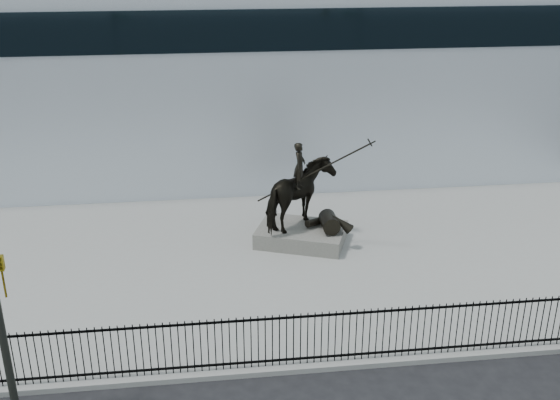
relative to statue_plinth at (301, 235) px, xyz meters
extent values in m
plane|color=black|center=(-0.93, -8.35, -0.44)|extent=(120.00, 120.00, 0.00)
cube|color=gray|center=(-0.93, -1.35, -0.36)|extent=(30.00, 12.00, 0.15)
cube|color=silver|center=(-0.93, 11.65, 4.06)|extent=(44.00, 14.00, 9.00)
cube|color=black|center=(-0.93, -7.10, -0.14)|extent=(22.00, 0.05, 0.05)
cube|color=black|center=(-0.93, -7.10, 1.11)|extent=(22.00, 0.05, 0.05)
cube|color=black|center=(-0.93, -7.10, 0.46)|extent=(22.00, 0.03, 1.50)
cube|color=#57554F|center=(0.00, 0.00, 0.00)|extent=(3.60, 3.05, 0.57)
imported|color=black|center=(0.00, 0.00, 1.50)|extent=(2.79, 2.99, 2.43)
imported|color=black|center=(-0.09, 0.03, 2.61)|extent=(0.58, 0.70, 1.64)
cylinder|color=black|center=(0.31, -0.12, 2.36)|extent=(3.66, 1.46, 2.47)
imported|color=#B89714|center=(-7.71, -8.15, 3.26)|extent=(0.16, 0.20, 1.00)
camera|label=1|loc=(-3.40, -20.98, 9.99)|focal=42.00mm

